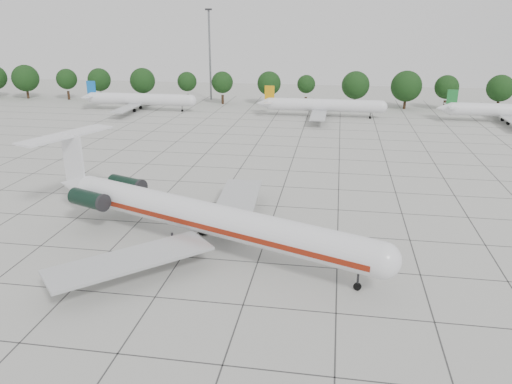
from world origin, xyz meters
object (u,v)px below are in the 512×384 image
main_airliner (192,214)px  bg_airliner_b (140,99)px  bg_airliner_d (511,111)px  ground_crew (354,260)px  floodlight_mast (210,50)px  bg_airliner_c (323,105)px

main_airliner → bg_airliner_b: size_ratio=1.50×
bg_airliner_b → bg_airliner_d: (90.73, -1.53, 0.00)m
ground_crew → bg_airliner_b: (-53.60, 78.99, 2.05)m
bg_airliner_b → bg_airliner_d: bearing=-1.0°
ground_crew → bg_airliner_d: bearing=-153.3°
ground_crew → bg_airliner_d: size_ratio=0.06×
bg_airliner_b → bg_airliner_d: size_ratio=1.00×
main_airliner → bg_airliner_d: size_ratio=1.50×
ground_crew → floodlight_mast: floodlight_mast is taller
bg_airliner_c → bg_airliner_d: 43.03m
bg_airliner_c → bg_airliner_b: bearing=178.2°
bg_airliner_d → main_airliner: bearing=-126.1°
bg_airliner_b → bg_airliner_c: bearing=-1.8°
bg_airliner_c → floodlight_mast: size_ratio=1.11×
bg_airliner_b → floodlight_mast: size_ratio=1.11×
bg_airliner_d → ground_crew: bearing=-115.6°
main_airliner → bg_airliner_b: main_airliner is taller
main_airliner → bg_airliner_d: main_airliner is taller
bg_airliner_d → bg_airliner_b: bearing=179.0°
main_airliner → bg_airliner_c: size_ratio=1.50×
floodlight_mast → bg_airliner_d: bearing=-16.1°
bg_airliner_c → main_airliner: bearing=-98.7°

